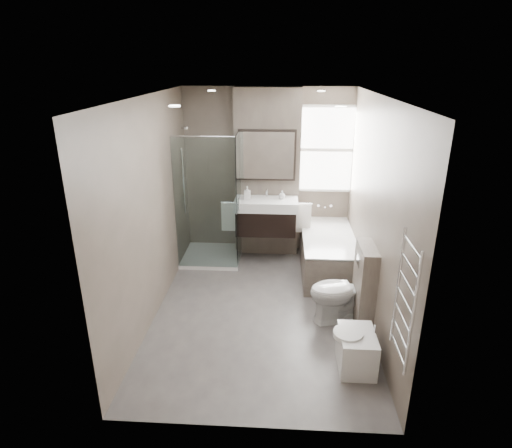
# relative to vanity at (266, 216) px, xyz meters

# --- Properties ---
(room) EXTENTS (2.70, 3.90, 2.70)m
(room) POSITION_rel_vanity_xyz_m (0.00, -1.43, 0.56)
(room) COLOR #575250
(room) RESTS_ON ground
(vanity_pier) EXTENTS (1.00, 0.25, 2.60)m
(vanity_pier) POSITION_rel_vanity_xyz_m (0.00, 0.35, 0.56)
(vanity_pier) COLOR #63584E
(vanity_pier) RESTS_ON ground
(vanity) EXTENTS (0.95, 0.47, 0.66)m
(vanity) POSITION_rel_vanity_xyz_m (0.00, 0.00, 0.00)
(vanity) COLOR black
(vanity) RESTS_ON vanity_pier
(mirror_cabinet) EXTENTS (0.86, 0.08, 0.76)m
(mirror_cabinet) POSITION_rel_vanity_xyz_m (0.00, 0.19, 0.89)
(mirror_cabinet) COLOR black
(mirror_cabinet) RESTS_ON vanity_pier
(towel_left) EXTENTS (0.24, 0.06, 0.44)m
(towel_left) POSITION_rel_vanity_xyz_m (-0.56, -0.02, -0.02)
(towel_left) COLOR white
(towel_left) RESTS_ON vanity_pier
(towel_right) EXTENTS (0.24, 0.06, 0.44)m
(towel_right) POSITION_rel_vanity_xyz_m (0.56, -0.02, -0.02)
(towel_right) COLOR white
(towel_right) RESTS_ON vanity_pier
(shower_enclosure) EXTENTS (0.90, 0.90, 2.00)m
(shower_enclosure) POSITION_rel_vanity_xyz_m (-0.75, -0.08, -0.25)
(shower_enclosure) COLOR white
(shower_enclosure) RESTS_ON ground
(bathtub) EXTENTS (0.75, 1.60, 0.57)m
(bathtub) POSITION_rel_vanity_xyz_m (0.92, -0.33, -0.43)
(bathtub) COLOR #63584E
(bathtub) RESTS_ON ground
(window) EXTENTS (0.98, 0.06, 1.33)m
(window) POSITION_rel_vanity_xyz_m (0.90, 0.45, 0.93)
(window) COLOR white
(window) RESTS_ON room
(toilet) EXTENTS (0.84, 0.59, 0.78)m
(toilet) POSITION_rel_vanity_xyz_m (0.97, -1.62, -0.35)
(toilet) COLOR white
(toilet) RESTS_ON ground
(cistern_box) EXTENTS (0.19, 0.55, 1.00)m
(cistern_box) POSITION_rel_vanity_xyz_m (1.21, -1.68, -0.24)
(cistern_box) COLOR #63584E
(cistern_box) RESTS_ON ground
(bidet) EXTENTS (0.43, 0.49, 0.52)m
(bidet) POSITION_rel_vanity_xyz_m (1.01, -2.48, -0.53)
(bidet) COLOR white
(bidet) RESTS_ON ground
(towel_radiator) EXTENTS (0.03, 0.49, 1.10)m
(towel_radiator) POSITION_rel_vanity_xyz_m (1.25, -3.03, 0.38)
(towel_radiator) COLOR silver
(towel_radiator) RESTS_ON room
(soap_bottle_a) EXTENTS (0.09, 0.09, 0.20)m
(soap_bottle_a) POSITION_rel_vanity_xyz_m (-0.28, -0.01, 0.36)
(soap_bottle_a) COLOR white
(soap_bottle_a) RESTS_ON vanity
(soap_bottle_b) EXTENTS (0.10, 0.10, 0.13)m
(soap_bottle_b) POSITION_rel_vanity_xyz_m (0.24, 0.05, 0.32)
(soap_bottle_b) COLOR white
(soap_bottle_b) RESTS_ON vanity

